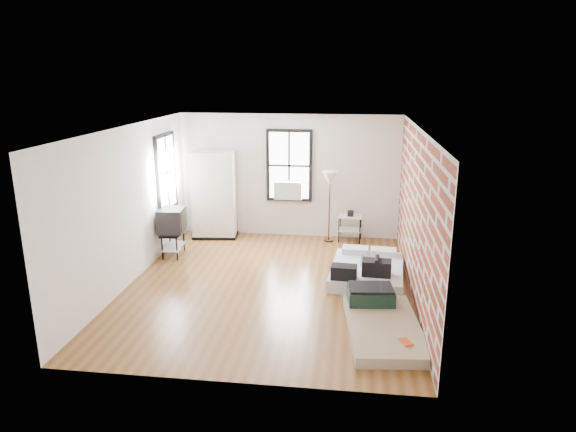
# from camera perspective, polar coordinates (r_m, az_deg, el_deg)

# --- Properties ---
(ground) EXTENTS (6.00, 6.00, 0.00)m
(ground) POSITION_cam_1_polar(r_m,az_deg,el_deg) (9.28, -2.15, -7.71)
(ground) COLOR brown
(ground) RESTS_ON ground
(room_shell) EXTENTS (5.02, 6.02, 2.80)m
(room_shell) POSITION_cam_1_polar(r_m,az_deg,el_deg) (9.06, -0.44, 3.26)
(room_shell) COLOR silver
(room_shell) RESTS_ON ground
(mattress_main) EXTENTS (1.41, 1.84, 0.56)m
(mattress_main) POSITION_cam_1_polar(r_m,az_deg,el_deg) (9.66, 8.73, -5.96)
(mattress_main) COLOR white
(mattress_main) RESTS_ON ground
(mattress_bare) EXTENTS (1.22, 2.05, 0.42)m
(mattress_bare) POSITION_cam_1_polar(r_m,az_deg,el_deg) (7.94, 10.23, -11.24)
(mattress_bare) COLOR tan
(mattress_bare) RESTS_ON ground
(wardrobe) EXTENTS (1.05, 0.67, 1.98)m
(wardrobe) POSITION_cam_1_polar(r_m,az_deg,el_deg) (11.79, -8.23, 2.31)
(wardrobe) COLOR black
(wardrobe) RESTS_ON ground
(side_table) EXTENTS (0.56, 0.46, 0.70)m
(side_table) POSITION_cam_1_polar(r_m,az_deg,el_deg) (11.58, 6.93, -0.52)
(side_table) COLOR black
(side_table) RESTS_ON ground
(floor_lamp) EXTENTS (0.34, 0.34, 1.60)m
(floor_lamp) POSITION_cam_1_polar(r_m,az_deg,el_deg) (11.30, 4.68, 3.79)
(floor_lamp) COLOR black
(floor_lamp) RESTS_ON ground
(tv_stand) EXTENTS (0.55, 0.74, 1.01)m
(tv_stand) POSITION_cam_1_polar(r_m,az_deg,el_deg) (10.78, -12.74, -0.67)
(tv_stand) COLOR black
(tv_stand) RESTS_ON ground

